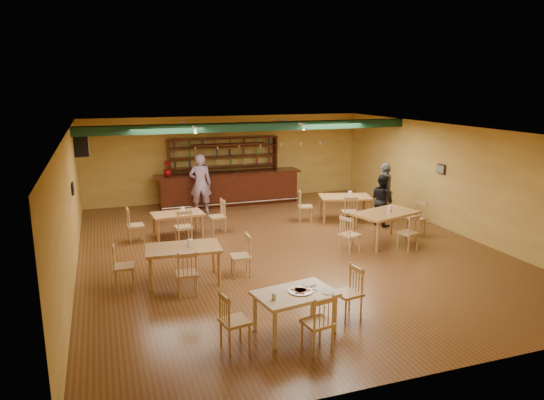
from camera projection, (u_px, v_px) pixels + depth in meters
name	position (u px, v px, depth m)	size (l,w,h in m)	color
floor	(286.00, 248.00, 12.72)	(12.00, 12.00, 0.00)	brown
ceiling_beam	(253.00, 127.00, 14.65)	(10.00, 0.30, 0.25)	#11331E
track_rail_left	(188.00, 124.00, 14.62)	(0.05, 2.50, 0.05)	silver
track_rail_right	(290.00, 122.00, 15.64)	(0.05, 2.50, 0.05)	silver
ac_unit	(81.00, 145.00, 14.53)	(0.34, 0.70, 0.48)	silver
picture_left	(73.00, 189.00, 11.68)	(0.04, 0.34, 0.28)	black
picture_right	(441.00, 169.00, 14.38)	(0.04, 0.34, 0.28)	black
bar_counter	(229.00, 188.00, 17.28)	(5.04, 0.85, 1.13)	#34140A
back_bar_hutch	(224.00, 169.00, 17.73)	(3.90, 0.40, 2.28)	#34140A
poinsettia	(167.00, 168.00, 16.44)	(0.28, 0.28, 0.50)	maroon
dining_table_a	(178.00, 225.00, 13.62)	(1.35, 0.81, 0.68)	#AC7D3D
dining_table_b	(345.00, 208.00, 15.28)	(1.53, 0.92, 0.76)	#AC7D3D
dining_table_c	(184.00, 264.00, 10.51)	(1.54, 0.92, 0.77)	#AC7D3D
dining_table_d	(385.00, 227.00, 13.09)	(1.67, 1.00, 0.83)	#AC7D3D
near_table	(295.00, 312.00, 8.38)	(1.31, 0.85, 0.70)	#D5B78F
pizza_tray	(300.00, 291.00, 8.33)	(0.40, 0.40, 0.01)	silver
parmesan_shaker	(274.00, 296.00, 8.03)	(0.07, 0.07, 0.11)	#EAE5C6
napkin_stack	(309.00, 285.00, 8.58)	(0.20, 0.15, 0.03)	white
pizza_server	(307.00, 288.00, 8.42)	(0.32, 0.09, 0.00)	silver
side_plate	(328.00, 292.00, 8.29)	(0.22, 0.22, 0.01)	white
patron_bar	(200.00, 184.00, 16.07)	(0.70, 0.46, 1.93)	#7E4697
patron_right_a	(382.00, 200.00, 14.71)	(0.74, 0.58, 1.52)	black
patron_right_b	(385.00, 192.00, 15.21)	(1.04, 0.43, 1.77)	slate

